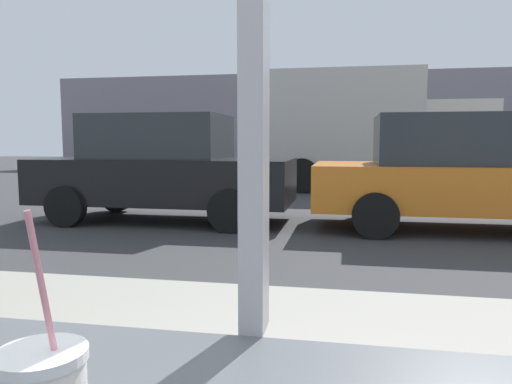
# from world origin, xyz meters

# --- Properties ---
(ground_plane) EXTENTS (60.00, 60.00, 0.00)m
(ground_plane) POSITION_xyz_m (0.00, 8.00, 0.00)
(ground_plane) COLOR #38383A
(sidewalk_strip) EXTENTS (16.00, 2.80, 0.13)m
(sidewalk_strip) POSITION_xyz_m (0.00, 1.60, 0.07)
(sidewalk_strip) COLOR #9E998E
(sidewalk_strip) RESTS_ON ground
(building_facade_far) EXTENTS (28.00, 1.20, 4.45)m
(building_facade_far) POSITION_xyz_m (0.00, 22.13, 2.23)
(building_facade_far) COLOR gray
(building_facade_far) RESTS_ON ground
(parked_car_black) EXTENTS (4.24, 1.89, 1.76)m
(parked_car_black) POSITION_xyz_m (-2.83, 6.77, 0.89)
(parked_car_black) COLOR black
(parked_car_black) RESTS_ON ground
(parked_car_orange) EXTENTS (4.65, 2.04, 1.72)m
(parked_car_orange) POSITION_xyz_m (1.96, 6.77, 0.87)
(parked_car_orange) COLOR orange
(parked_car_orange) RESTS_ON ground
(box_truck) EXTENTS (6.27, 2.44, 3.18)m
(box_truck) POSITION_xyz_m (0.49, 12.67, 1.69)
(box_truck) COLOR beige
(box_truck) RESTS_ON ground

